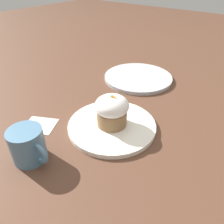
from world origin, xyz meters
The scene contains 7 objects.
ground_plane centered at (0.00, 0.00, 0.00)m, with size 4.00×4.00×0.00m, color #513323.
dessert_plate centered at (0.00, 0.00, 0.01)m, with size 0.26×0.26×0.01m.
carrot_cake centered at (0.00, 0.00, 0.06)m, with size 0.10×0.10×0.10m.
spoon centered at (-0.03, 0.00, 0.02)m, with size 0.14×0.04×0.01m.
coffee_cup centered at (-0.08, -0.22, 0.04)m, with size 0.12×0.08×0.09m.
side_plate centered at (-0.11, 0.33, 0.01)m, with size 0.28×0.28×0.01m.
paper_napkin centered at (-0.18, -0.13, 0.00)m, with size 0.12×0.11×0.00m.
Camera 1 is at (0.31, -0.40, 0.41)m, focal length 35.00 mm.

